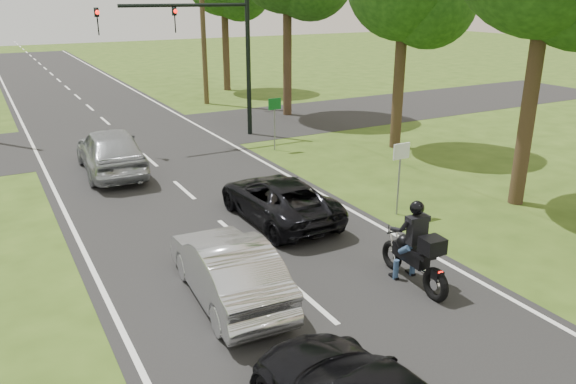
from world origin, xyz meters
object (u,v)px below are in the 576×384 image
object	(u,v)px
motorcycle_rider	(416,253)
silver_suv	(111,150)
sign_white	(401,161)
dark_suv	(278,199)
traffic_signal	(207,42)
utility_pole_far	(202,12)
silver_sedan	(228,269)
sign_green	(275,111)

from	to	relation	value
motorcycle_rider	silver_suv	size ratio (longest dim) A/B	0.47
motorcycle_rider	sign_white	size ratio (longest dim) A/B	1.07
dark_suv	traffic_signal	size ratio (longest dim) A/B	0.69
traffic_signal	utility_pole_far	distance (m)	8.55
dark_suv	sign_white	xyz separation A→B (m)	(3.18, -1.34, 0.98)
motorcycle_rider	silver_sedan	xyz separation A→B (m)	(-3.79, 1.42, -0.08)
dark_suv	silver_sedan	size ratio (longest dim) A/B	1.07
motorcycle_rider	sign_green	bearing A→B (deg)	81.49
motorcycle_rider	utility_pole_far	xyz separation A→B (m)	(3.85, 22.46, 4.31)
dark_suv	sign_green	size ratio (longest dim) A/B	2.07
traffic_signal	utility_pole_far	size ratio (longest dim) A/B	0.64
motorcycle_rider	silver_sedan	world-z (taller)	motorcycle_rider
sign_green	utility_pole_far	bearing A→B (deg)	83.27
sign_white	sign_green	xyz separation A→B (m)	(0.20, 8.00, 0.00)
silver_sedan	sign_green	distance (m)	11.89
silver_suv	traffic_signal	xyz separation A→B (m)	(4.94, 2.98, 3.30)
silver_suv	dark_suv	bearing A→B (deg)	117.70
traffic_signal	utility_pole_far	world-z (taller)	utility_pole_far
motorcycle_rider	silver_sedan	bearing A→B (deg)	163.54
silver_suv	utility_pole_far	world-z (taller)	utility_pole_far
silver_sedan	traffic_signal	distance (m)	14.30
silver_suv	sign_green	size ratio (longest dim) A/B	2.28
motorcycle_rider	sign_white	distance (m)	4.24
silver_suv	sign_white	world-z (taller)	sign_white
dark_suv	utility_pole_far	world-z (taller)	utility_pole_far
silver_suv	sign_white	distance (m)	10.24
silver_sedan	motorcycle_rider	bearing A→B (deg)	163.01
silver_sedan	traffic_signal	xyz separation A→B (m)	(4.77, 13.04, 3.45)
silver_sedan	utility_pole_far	distance (m)	22.81
traffic_signal	sign_green	xyz separation A→B (m)	(1.56, -3.02, -2.54)
silver_sedan	utility_pole_far	bearing A→B (deg)	-106.44
dark_suv	silver_sedan	xyz separation A→B (m)	(-2.95, -3.36, 0.07)
silver_sedan	utility_pole_far	world-z (taller)	utility_pole_far
motorcycle_rider	utility_pole_far	world-z (taller)	utility_pole_far
silver_sedan	silver_suv	world-z (taller)	silver_suv
silver_sedan	sign_green	world-z (taller)	sign_green
motorcycle_rider	dark_suv	world-z (taller)	motorcycle_rider
dark_suv	silver_suv	distance (m)	7.39
silver_sedan	silver_suv	distance (m)	10.06
dark_suv	sign_white	world-z (taller)	sign_white
motorcycle_rider	traffic_signal	distance (m)	14.87
motorcycle_rider	sign_green	world-z (taller)	sign_green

